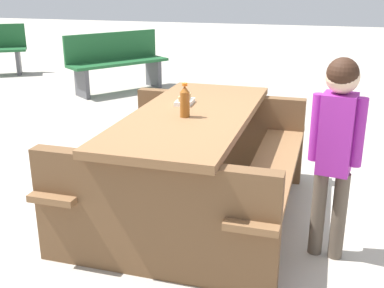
{
  "coord_description": "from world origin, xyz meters",
  "views": [
    {
      "loc": [
        -2.96,
        -0.84,
        1.59
      ],
      "look_at": [
        0.0,
        0.0,
        0.52
      ],
      "focal_mm": 44.7,
      "sensor_mm": 36.0,
      "label": 1
    }
  ],
  "objects_px": {
    "picnic_table": "(192,155)",
    "hotdog_tray": "(185,100)",
    "park_bench_near": "(116,61)",
    "soda_bottle": "(185,102)",
    "child_in_coat": "(337,135)"
  },
  "relations": [
    {
      "from": "soda_bottle",
      "to": "park_bench_near",
      "type": "distance_m",
      "value": 4.22
    },
    {
      "from": "picnic_table",
      "to": "park_bench_near",
      "type": "bearing_deg",
      "value": 31.49
    },
    {
      "from": "child_in_coat",
      "to": "park_bench_near",
      "type": "bearing_deg",
      "value": 38.9
    },
    {
      "from": "picnic_table",
      "to": "hotdog_tray",
      "type": "xyz_separation_m",
      "value": [
        0.2,
        0.11,
        0.34
      ]
    },
    {
      "from": "hotdog_tray",
      "to": "child_in_coat",
      "type": "distance_m",
      "value": 1.15
    },
    {
      "from": "soda_bottle",
      "to": "park_bench_near",
      "type": "height_order",
      "value": "soda_bottle"
    },
    {
      "from": "soda_bottle",
      "to": "park_bench_near",
      "type": "bearing_deg",
      "value": 30.47
    },
    {
      "from": "hotdog_tray",
      "to": "picnic_table",
      "type": "bearing_deg",
      "value": -150.99
    },
    {
      "from": "picnic_table",
      "to": "child_in_coat",
      "type": "height_order",
      "value": "child_in_coat"
    },
    {
      "from": "picnic_table",
      "to": "park_bench_near",
      "type": "xyz_separation_m",
      "value": [
        3.5,
        2.14,
        0.0
      ]
    },
    {
      "from": "soda_bottle",
      "to": "child_in_coat",
      "type": "bearing_deg",
      "value": -101.01
    },
    {
      "from": "hotdog_tray",
      "to": "park_bench_near",
      "type": "distance_m",
      "value": 3.89
    },
    {
      "from": "picnic_table",
      "to": "child_in_coat",
      "type": "bearing_deg",
      "value": -108.18
    },
    {
      "from": "soda_bottle",
      "to": "hotdog_tray",
      "type": "relative_size",
      "value": 1.2
    },
    {
      "from": "hotdog_tray",
      "to": "child_in_coat",
      "type": "height_order",
      "value": "child_in_coat"
    }
  ]
}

